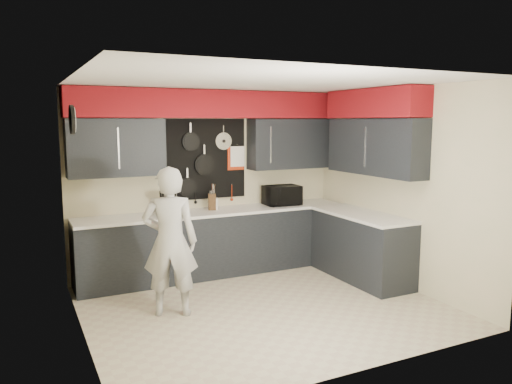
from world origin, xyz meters
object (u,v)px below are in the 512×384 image
microwave (282,195)px  coffee_maker (168,202)px  utensil_crock (214,204)px  knife_block (212,202)px  person (170,242)px

microwave → coffee_maker: (-1.77, -0.03, 0.02)m
microwave → utensil_crock: (-1.07, 0.07, -0.06)m
utensil_crock → coffee_maker: (-0.70, -0.10, 0.08)m
coffee_maker → knife_block: bearing=20.5°
utensil_crock → microwave: bearing=-3.8°
coffee_maker → person: bearing=-92.9°
utensil_crock → person: bearing=-128.8°
utensil_crock → coffee_maker: size_ratio=0.51×
utensil_crock → coffee_maker: coffee_maker is taller
knife_block → person: (-0.99, -1.26, -0.19)m
knife_block → coffee_maker: size_ratio=0.70×
microwave → coffee_maker: 1.77m
knife_block → microwave: bearing=13.8°
microwave → coffee_maker: bearing=-176.6°
microwave → person: person is taller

